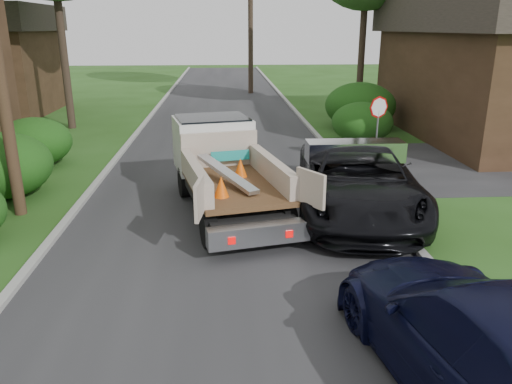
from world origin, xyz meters
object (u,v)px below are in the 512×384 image
Objects in this scene: stop_sign at (378,117)px; navy_suv at (488,345)px; flatbed_truck at (221,160)px; black_pickup at (357,180)px.

stop_sign reaches higher than navy_suv.
navy_suv is at bearing -79.43° from flatbed_truck.
flatbed_truck reaches higher than navy_suv.
stop_sign reaches higher than black_pickup.
flatbed_truck reaches higher than black_pickup.
navy_suv is at bearing -82.48° from black_pickup.
navy_suv is (-0.14, -7.00, -0.08)m from black_pickup.
navy_suv is (-1.99, -11.50, -0.95)m from stop_sign.
stop_sign is at bearing 20.15° from flatbed_truck.
black_pickup is 7.00m from navy_suv.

